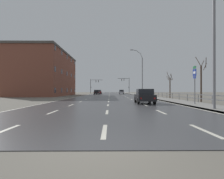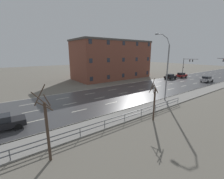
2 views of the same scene
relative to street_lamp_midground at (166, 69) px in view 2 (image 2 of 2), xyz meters
The scene contains 13 objects.
ground_plane 14.24m from the street_lamp_midground, 124.06° to the left, with size 160.00×160.00×0.12m.
road_asphalt_strip 24.67m from the street_lamp_midground, 107.88° to the left, with size 14.00×120.00×0.03m.
sidewalk_right 23.55m from the street_lamp_midground, 87.44° to the left, with size 3.00×120.00×0.12m.
guardrail 15.74m from the street_lamp_midground, 80.65° to the right, with size 0.07×30.03×1.00m.
street_lamp_midground is the anchor object (origin of this frame).
traffic_signal_left 35.93m from the street_lamp_midground, 113.06° to the left, with size 5.04×0.36×5.94m.
car_near_left 23.46m from the street_lamp_midground, 120.68° to the left, with size 1.87×4.12×1.57m.
car_distant 28.25m from the street_lamp_midground, 114.11° to the left, with size 1.96×4.16×1.57m.
car_mid_centre 24.35m from the street_lamp_midground, 97.43° to the left, with size 2.01×4.19×1.57m.
car_far_left 22.75m from the street_lamp_midground, 99.09° to the right, with size 1.93×4.15×1.57m.
brick_building 25.37m from the street_lamp_midground, 163.87° to the left, with size 11.37×23.76×11.48m.
bare_tree_near 19.91m from the street_lamp_midground, 78.30° to the right, with size 1.32×1.17×5.60m.
bare_tree_mid 9.21m from the street_lamp_midground, 62.74° to the right, with size 1.01×0.98×4.91m.
Camera 2 is at (21.76, 15.74, 7.65)m, focal length 24.16 mm.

